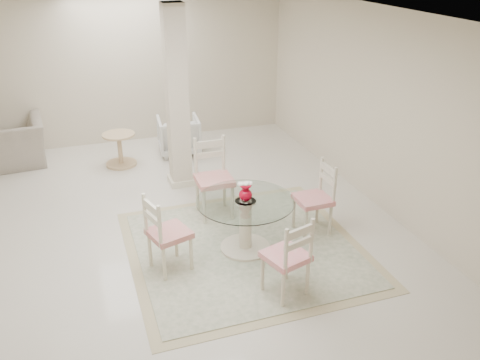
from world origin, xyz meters
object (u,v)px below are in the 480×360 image
object	(u,v)px
recliner_taupe	(6,144)
side_table	(120,151)
dining_chair_west	(163,229)
dining_chair_south	(290,253)
column	(177,99)
dining_chair_north	(213,172)
dining_chair_east	(318,193)
dining_table	(245,225)
red_vase	(245,192)
armchair_white	(179,135)

from	to	relation	value
recliner_taupe	side_table	world-z (taller)	recliner_taupe
dining_chair_west	dining_chair_south	world-z (taller)	dining_chair_west
column	dining_chair_north	xyz separation A→B (m)	(0.21, -1.10, -0.72)
dining_chair_west	dining_chair_east	bearing A→B (deg)	-100.22
column	dining_chair_north	bearing A→B (deg)	-79.38
dining_table	recliner_taupe	world-z (taller)	recliner_taupe
recliner_taupe	red_vase	bearing A→B (deg)	122.95
dining_chair_west	armchair_white	size ratio (longest dim) A/B	1.45
dining_table	dining_chair_west	bearing A→B (deg)	-172.55
dining_chair_south	armchair_white	bearing A→B (deg)	-104.74
column	armchair_white	bearing A→B (deg)	78.59
column	dining_chair_south	distance (m)	3.26
red_vase	side_table	xyz separation A→B (m)	(-1.12, 3.15, -0.53)
dining_table	armchair_white	distance (m)	3.39
column	dining_chair_west	xyz separation A→B (m)	(-0.69, -2.25, -0.80)
recliner_taupe	side_table	size ratio (longest dim) A/B	2.15
dining_table	side_table	world-z (taller)	dining_table
side_table	recliner_taupe	bearing A→B (deg)	161.76
dining_chair_north	recliner_taupe	world-z (taller)	dining_chair_north
dining_chair_east	column	bearing A→B (deg)	-147.84
armchair_white	side_table	size ratio (longest dim) A/B	1.30
red_vase	side_table	world-z (taller)	red_vase
column	side_table	size ratio (longest dim) A/B	4.84
dining_chair_north	red_vase	bearing A→B (deg)	-82.76
dining_chair_east	dining_chair_north	world-z (taller)	dining_chair_north
dining_table	dining_chair_west	xyz separation A→B (m)	(-1.01, -0.13, 0.21)
red_vase	dining_chair_west	world-z (taller)	dining_chair_west
dining_chair_west	recliner_taupe	world-z (taller)	dining_chair_west
red_vase	recliner_taupe	bearing A→B (deg)	127.83
dining_chair_west	armchair_white	xyz separation A→B (m)	(0.95, 3.52, -0.22)
dining_chair_west	column	bearing A→B (deg)	-34.19
dining_chair_east	recliner_taupe	world-z (taller)	dining_chair_east
red_vase	dining_chair_east	size ratio (longest dim) A/B	0.23
column	dining_chair_north	world-z (taller)	column
red_vase	dining_chair_north	bearing A→B (deg)	96.20
dining_chair_south	column	bearing A→B (deg)	-99.11
dining_chair_north	armchair_white	world-z (taller)	dining_chair_north
dining_chair_east	dining_chair_south	size ratio (longest dim) A/B	1.02
dining_table	dining_chair_east	size ratio (longest dim) A/B	1.10
dining_chair_west	dining_chair_north	bearing A→B (deg)	-55.07
recliner_taupe	dining_chair_east	bearing A→B (deg)	132.30
dining_table	recliner_taupe	distance (m)	4.73
dining_chair_north	dining_chair_south	bearing A→B (deg)	-82.15
dining_chair_west	dining_table	bearing A→B (deg)	-99.69
dining_chair_east	dining_chair_west	distance (m)	2.04
dining_chair_north	dining_chair_south	world-z (taller)	dining_chair_north
dining_chair_north	side_table	bearing A→B (deg)	116.40
column	armchair_white	xyz separation A→B (m)	(0.25, 1.26, -1.02)
dining_chair_west	dining_chair_south	bearing A→B (deg)	-144.66
dining_chair_north	dining_chair_west	bearing A→B (deg)	-126.89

